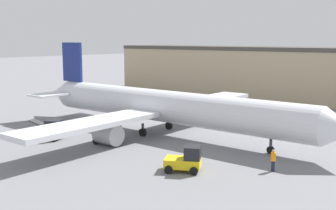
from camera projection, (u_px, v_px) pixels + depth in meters
ground_plane at (168, 135)px, 47.63m from camera, size 400.00×400.00×0.00m
terminal_building at (281, 73)px, 76.09m from camera, size 70.44×10.82×9.33m
airplane at (162, 107)px, 47.73m from camera, size 41.57×36.48×10.27m
ground_crew_worker at (273, 160)px, 34.34m from camera, size 0.41×0.41×1.85m
baggage_tug at (109, 134)px, 43.45m from camera, size 3.03×2.53×2.23m
belt_loader_truck at (48, 130)px, 45.26m from camera, size 3.86×3.08×2.17m
pushback_tug at (186, 160)px, 34.38m from camera, size 3.43×3.16×2.15m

